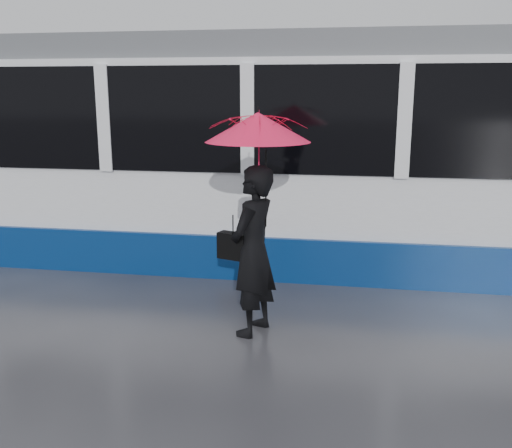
# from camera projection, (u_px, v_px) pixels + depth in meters

# --- Properties ---
(ground) EXTENTS (90.00, 90.00, 0.00)m
(ground) POSITION_uv_depth(u_px,v_px,m) (132.00, 307.00, 6.94)
(ground) COLOR #28282D
(ground) RESTS_ON ground
(rails) EXTENTS (34.00, 1.51, 0.02)m
(rails) POSITION_uv_depth(u_px,v_px,m) (190.00, 251.00, 9.33)
(rails) COLOR #3F3D38
(rails) RESTS_ON ground
(tram) EXTENTS (26.00, 2.56, 3.35)m
(tram) POSITION_uv_depth(u_px,v_px,m) (169.00, 152.00, 9.01)
(tram) COLOR white
(tram) RESTS_ON ground
(woman) EXTENTS (0.63, 0.77, 1.83)m
(woman) POSITION_uv_depth(u_px,v_px,m) (253.00, 251.00, 6.03)
(woman) COLOR black
(woman) RESTS_ON ground
(umbrella) EXTENTS (1.36, 1.36, 1.24)m
(umbrella) POSITION_uv_depth(u_px,v_px,m) (258.00, 148.00, 5.78)
(umbrella) COLOR #E31359
(umbrella) RESTS_ON ground
(handbag) EXTENTS (0.35, 0.24, 0.46)m
(handbag) POSITION_uv_depth(u_px,v_px,m) (233.00, 246.00, 6.08)
(handbag) COLOR black
(handbag) RESTS_ON ground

